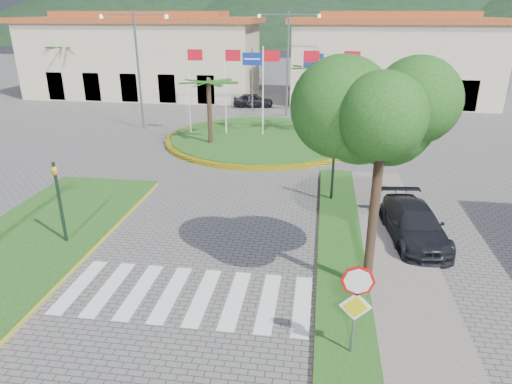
# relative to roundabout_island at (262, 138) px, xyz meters

# --- Properties ---
(sidewalk_right) EXTENTS (4.00, 28.00, 0.15)m
(sidewalk_right) POSITION_rel_roundabout_island_xyz_m (6.00, -20.00, -0.09)
(sidewalk_right) COLOR gray
(sidewalk_right) RESTS_ON ground
(verge_right) EXTENTS (1.60, 28.00, 0.18)m
(verge_right) POSITION_rel_roundabout_island_xyz_m (4.80, -20.00, -0.08)
(verge_right) COLOR #1A4C15
(verge_right) RESTS_ON ground
(median_left) EXTENTS (5.00, 14.00, 0.18)m
(median_left) POSITION_rel_roundabout_island_xyz_m (-6.50, -16.00, -0.08)
(median_left) COLOR #1A4C15
(median_left) RESTS_ON ground
(crosswalk) EXTENTS (8.00, 3.00, 0.01)m
(crosswalk) POSITION_rel_roundabout_island_xyz_m (-0.00, -18.00, -0.16)
(crosswalk) COLOR silver
(crosswalk) RESTS_ON ground
(roundabout_island) EXTENTS (12.70, 12.70, 6.00)m
(roundabout_island) POSITION_rel_roundabout_island_xyz_m (0.00, 0.00, 0.00)
(roundabout_island) COLOR yellow
(roundabout_island) RESTS_ON ground
(stop_sign) EXTENTS (0.80, 0.11, 2.65)m
(stop_sign) POSITION_rel_roundabout_island_xyz_m (4.90, -20.04, 1.62)
(stop_sign) COLOR slate
(stop_sign) RESTS_ON ground
(deciduous_tree) EXTENTS (3.60, 3.60, 6.80)m
(deciduous_tree) POSITION_rel_roundabout_island_xyz_m (5.50, -17.00, 5.01)
(deciduous_tree) COLOR black
(deciduous_tree) RESTS_ON ground
(traffic_light_left) EXTENTS (0.15, 0.18, 3.20)m
(traffic_light_left) POSITION_rel_roundabout_island_xyz_m (-5.20, -15.50, 1.77)
(traffic_light_left) COLOR black
(traffic_light_left) RESTS_ON ground
(traffic_light_right) EXTENTS (0.15, 0.18, 3.20)m
(traffic_light_right) POSITION_rel_roundabout_island_xyz_m (4.50, -10.00, 1.77)
(traffic_light_right) COLOR black
(traffic_light_right) RESTS_ON ground
(traffic_light_far) EXTENTS (0.18, 0.15, 3.20)m
(traffic_light_far) POSITION_rel_roundabout_island_xyz_m (8.00, 4.00, 1.77)
(traffic_light_far) COLOR black
(traffic_light_far) RESTS_ON ground
(direction_sign_west) EXTENTS (1.60, 0.14, 5.20)m
(direction_sign_west) POSITION_rel_roundabout_island_xyz_m (-2.00, 8.97, 3.36)
(direction_sign_west) COLOR slate
(direction_sign_west) RESTS_ON ground
(direction_sign_east) EXTENTS (1.60, 0.14, 5.20)m
(direction_sign_east) POSITION_rel_roundabout_island_xyz_m (3.00, 8.97, 3.36)
(direction_sign_east) COLOR slate
(direction_sign_east) RESTS_ON ground
(street_lamp_centre) EXTENTS (4.80, 0.16, 8.00)m
(street_lamp_centre) POSITION_rel_roundabout_island_xyz_m (1.00, 8.00, 4.33)
(street_lamp_centre) COLOR slate
(street_lamp_centre) RESTS_ON ground
(street_lamp_west) EXTENTS (4.80, 0.16, 8.00)m
(street_lamp_west) POSITION_rel_roundabout_island_xyz_m (-9.00, 2.00, 4.33)
(street_lamp_west) COLOR slate
(street_lamp_west) RESTS_ON ground
(building_left) EXTENTS (23.32, 9.54, 8.05)m
(building_left) POSITION_rel_roundabout_island_xyz_m (-14.00, 16.00, 3.73)
(building_left) COLOR beige
(building_left) RESTS_ON ground
(building_right) EXTENTS (19.08, 9.54, 8.05)m
(building_right) POSITION_rel_roundabout_island_xyz_m (10.00, 16.00, 3.73)
(building_right) COLOR beige
(building_right) RESTS_ON ground
(hill_far_west) EXTENTS (140.00, 140.00, 22.00)m
(hill_far_west) POSITION_rel_roundabout_island_xyz_m (-55.00, 118.00, 10.83)
(hill_far_west) COLOR black
(hill_far_west) RESTS_ON ground
(hill_near_back) EXTENTS (110.00, 110.00, 16.00)m
(hill_near_back) POSITION_rel_roundabout_island_xyz_m (-10.00, 108.00, 7.83)
(hill_near_back) COLOR black
(hill_near_back) RESTS_ON ground
(white_van) EXTENTS (5.47, 4.13, 1.38)m
(white_van) POSITION_rel_roundabout_island_xyz_m (-7.36, 13.60, 0.52)
(white_van) COLOR silver
(white_van) RESTS_ON ground
(car_dark_a) EXTENTS (3.69, 1.80, 1.21)m
(car_dark_a) POSITION_rel_roundabout_island_xyz_m (-2.28, 11.30, 0.44)
(car_dark_a) COLOR black
(car_dark_a) RESTS_ON ground
(car_dark_b) EXTENTS (3.42, 2.26, 1.07)m
(car_dark_b) POSITION_rel_roundabout_island_xyz_m (9.77, 12.35, 0.36)
(car_dark_b) COLOR black
(car_dark_b) RESTS_ON ground
(car_side_right) EXTENTS (2.36, 4.75, 1.33)m
(car_side_right) POSITION_rel_roundabout_island_xyz_m (7.50, -13.26, 0.49)
(car_side_right) COLOR black
(car_side_right) RESTS_ON ground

